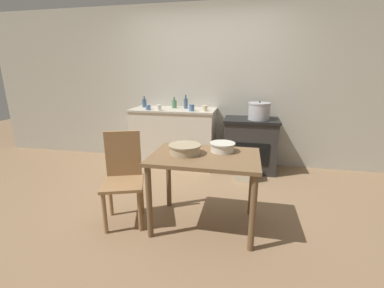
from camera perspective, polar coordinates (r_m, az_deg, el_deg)
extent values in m
plane|color=#896B4C|center=(3.17, -1.65, -12.80)|extent=(14.00, 14.00, 0.00)
cube|color=#B2AD9E|center=(4.34, 3.27, 12.60)|extent=(8.00, 0.07, 2.55)
cube|color=beige|center=(4.25, -4.01, 1.32)|extent=(1.32, 0.59, 0.91)
cube|color=#B6AD9C|center=(4.16, -4.14, 7.61)|extent=(1.35, 0.62, 0.03)
cube|color=#2D2B28|center=(4.13, 12.75, -0.38)|extent=(0.78, 0.54, 0.78)
cube|color=black|center=(4.04, 13.10, 5.22)|extent=(0.82, 0.58, 0.04)
cube|color=black|center=(3.88, 12.73, -2.15)|extent=(0.55, 0.01, 0.33)
cube|color=brown|center=(2.45, 2.89, -2.86)|extent=(1.02, 0.70, 0.03)
cylinder|color=brown|center=(2.45, -9.49, -12.68)|extent=(0.06, 0.06, 0.71)
cylinder|color=brown|center=(2.31, 13.34, -14.82)|extent=(0.06, 0.06, 0.71)
cylinder|color=brown|center=(2.96, -5.23, -7.29)|extent=(0.06, 0.06, 0.71)
cylinder|color=brown|center=(2.85, 13.17, -8.67)|extent=(0.06, 0.06, 0.71)
cube|color=#997047|center=(2.68, -15.13, -8.48)|extent=(0.51, 0.51, 0.03)
cube|color=#997047|center=(2.76, -15.05, -2.07)|extent=(0.35, 0.15, 0.48)
cylinder|color=#997047|center=(2.67, -18.84, -14.42)|extent=(0.04, 0.04, 0.42)
cylinder|color=#997047|center=(2.62, -11.52, -14.41)|extent=(0.04, 0.04, 0.42)
cylinder|color=#997047|center=(2.95, -17.66, -11.23)|extent=(0.04, 0.04, 0.42)
cylinder|color=#997047|center=(2.91, -11.13, -11.15)|extent=(0.04, 0.04, 0.42)
cube|color=beige|center=(3.77, 11.55, -5.53)|extent=(0.27, 0.19, 0.33)
cylinder|color=#A8A8AD|center=(3.97, 14.68, 6.92)|extent=(0.32, 0.32, 0.23)
cylinder|color=#A8A8AD|center=(3.95, 14.81, 8.73)|extent=(0.33, 0.33, 0.02)
sphere|color=black|center=(3.95, 14.83, 9.04)|extent=(0.02, 0.02, 0.02)
cylinder|color=tan|center=(2.47, -1.60, -1.14)|extent=(0.29, 0.29, 0.09)
cylinder|color=tan|center=(2.46, -1.61, -0.25)|extent=(0.31, 0.31, 0.01)
cylinder|color=silver|center=(2.56, 6.78, -0.68)|extent=(0.23, 0.23, 0.09)
cylinder|color=beige|center=(2.55, 6.80, 0.14)|extent=(0.25, 0.25, 0.01)
cylinder|color=#3D5675|center=(4.40, -10.54, 8.89)|extent=(0.07, 0.07, 0.13)
cylinder|color=#3D5675|center=(4.39, -10.60, 10.06)|extent=(0.03, 0.03, 0.05)
cylinder|color=#3D5675|center=(4.19, -1.40, 8.98)|extent=(0.07, 0.07, 0.16)
cylinder|color=#3D5675|center=(4.17, -1.41, 10.46)|extent=(0.02, 0.02, 0.06)
cylinder|color=#517F5B|center=(4.23, -3.97, 8.83)|extent=(0.08, 0.08, 0.13)
cylinder|color=#517F5B|center=(4.22, -4.00, 10.04)|extent=(0.03, 0.03, 0.05)
cylinder|color=beige|center=(3.90, 2.85, 7.92)|extent=(0.08, 0.08, 0.08)
cylinder|color=#4C6B99|center=(4.07, -9.71, 8.00)|extent=(0.07, 0.07, 0.08)
cylinder|color=silver|center=(4.00, -7.35, 8.04)|extent=(0.08, 0.08, 0.09)
cylinder|color=#4C6B99|center=(3.89, -0.06, 8.06)|extent=(0.08, 0.08, 0.10)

